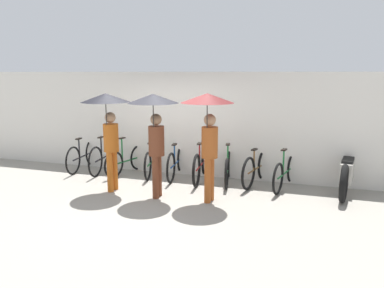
% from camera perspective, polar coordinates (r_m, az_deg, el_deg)
% --- Properties ---
extents(ground_plane, '(30.00, 30.00, 0.00)m').
position_cam_1_polar(ground_plane, '(7.65, -7.18, -8.61)').
color(ground_plane, gray).
extents(back_wall, '(14.49, 0.12, 2.55)m').
position_cam_1_polar(back_wall, '(9.34, -1.69, 3.09)').
color(back_wall, silver).
rests_on(back_wall, ground).
extents(parked_bicycle_0, '(0.44, 1.76, 1.10)m').
position_cam_1_polar(parked_bicycle_0, '(10.31, -16.25, -1.67)').
color(parked_bicycle_0, black).
rests_on(parked_bicycle_0, ground).
extents(parked_bicycle_1, '(0.44, 1.85, 1.01)m').
position_cam_1_polar(parked_bicycle_1, '(9.97, -13.12, -1.84)').
color(parked_bicycle_1, black).
rests_on(parked_bicycle_1, ground).
extents(parked_bicycle_2, '(0.54, 1.60, 0.97)m').
position_cam_1_polar(parked_bicycle_2, '(9.63, -9.87, -2.41)').
color(parked_bicycle_2, black).
rests_on(parked_bicycle_2, ground).
extents(parked_bicycle_3, '(0.51, 1.64, 1.11)m').
position_cam_1_polar(parked_bicycle_3, '(9.43, -6.10, -2.53)').
color(parked_bicycle_3, black).
rests_on(parked_bicycle_3, ground).
extents(parked_bicycle_4, '(0.44, 1.76, 1.03)m').
position_cam_1_polar(parked_bicycle_4, '(9.18, -2.40, -2.77)').
color(parked_bicycle_4, black).
rests_on(parked_bicycle_4, ground).
extents(parked_bicycle_5, '(0.44, 1.85, 1.09)m').
position_cam_1_polar(parked_bicycle_5, '(8.91, 1.38, -3.08)').
color(parked_bicycle_5, black).
rests_on(parked_bicycle_5, ground).
extents(parked_bicycle_6, '(0.46, 1.64, 0.98)m').
position_cam_1_polar(parked_bicycle_6, '(8.77, 5.49, -3.59)').
color(parked_bicycle_6, black).
rests_on(parked_bicycle_6, ground).
extents(parked_bicycle_7, '(0.54, 1.71, 1.01)m').
position_cam_1_polar(parked_bicycle_7, '(8.72, 9.81, -3.61)').
color(parked_bicycle_7, black).
rests_on(parked_bicycle_7, ground).
extents(parked_bicycle_8, '(0.54, 1.74, 1.07)m').
position_cam_1_polar(parked_bicycle_8, '(8.59, 14.05, -4.14)').
color(parked_bicycle_8, black).
rests_on(parked_bicycle_8, ground).
extents(pedestrian_leading, '(1.01, 1.01, 2.12)m').
position_cam_1_polar(pedestrian_leading, '(8.00, -12.74, 4.31)').
color(pedestrian_leading, '#B25619').
rests_on(pedestrian_leading, ground).
extents(pedestrian_center, '(1.00, 1.00, 2.13)m').
position_cam_1_polar(pedestrian_center, '(7.41, -5.76, 4.07)').
color(pedestrian_center, brown).
rests_on(pedestrian_center, ground).
extents(pedestrian_trailing, '(1.01, 1.01, 2.16)m').
position_cam_1_polar(pedestrian_trailing, '(7.12, 2.47, 4.03)').
color(pedestrian_trailing, '#9E4C1E').
rests_on(pedestrian_trailing, ground).
extents(motorcycle, '(0.63, 2.14, 0.95)m').
position_cam_1_polar(motorcycle, '(8.64, 22.55, -4.14)').
color(motorcycle, black).
rests_on(motorcycle, ground).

